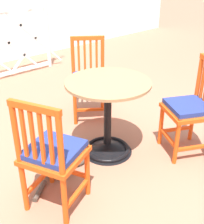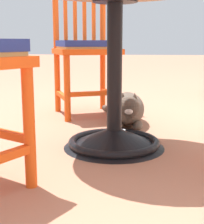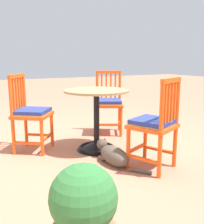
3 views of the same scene
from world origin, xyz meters
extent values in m
plane|color=#A36B51|center=(0.00, 0.00, 0.00)|extent=(24.00, 24.00, 0.00)
cylinder|color=white|center=(1.06, 2.65, 0.53)|extent=(0.06, 0.06, 1.06)
cube|color=white|center=(0.36, 2.65, 0.53)|extent=(0.96, 0.02, 0.96)
cube|color=white|center=(0.82, 2.65, 0.53)|extent=(0.96, 0.02, 0.96)
cube|color=white|center=(0.36, 2.65, 0.53)|extent=(0.96, 0.02, 0.96)
cube|color=white|center=(0.82, 2.65, 0.53)|extent=(0.96, 0.02, 0.96)
cone|color=black|center=(0.03, 0.10, 0.05)|extent=(0.48, 0.48, 0.10)
torus|color=black|center=(0.03, 0.10, 0.03)|extent=(0.44, 0.44, 0.04)
cylinder|color=black|center=(0.03, 0.10, 0.37)|extent=(0.07, 0.07, 0.66)
cylinder|color=black|center=(0.03, 0.10, 0.68)|extent=(0.20, 0.20, 0.04)
cylinder|color=#9E754C|center=(0.03, 0.10, 0.72)|extent=(0.76, 0.76, 0.02)
cylinder|color=#E04C14|center=(0.41, 0.54, 0.23)|extent=(0.04, 0.04, 0.45)
cylinder|color=#E04C14|center=(0.14, 0.74, 0.23)|extent=(0.04, 0.04, 0.45)
cylinder|color=#E04C14|center=(0.61, 0.81, 0.46)|extent=(0.04, 0.04, 0.91)
cylinder|color=#E04C14|center=(0.34, 1.01, 0.46)|extent=(0.04, 0.04, 0.91)
cube|color=#E04C14|center=(0.51, 0.67, 0.14)|extent=(0.23, 0.29, 0.03)
cube|color=#E04C14|center=(0.24, 0.88, 0.14)|extent=(0.23, 0.29, 0.03)
cube|color=#E04C14|center=(0.27, 0.64, 0.17)|extent=(0.29, 0.23, 0.03)
cube|color=#E04C14|center=(0.37, 0.77, 0.43)|extent=(0.56, 0.56, 0.04)
cube|color=tan|center=(0.37, 0.77, 0.45)|extent=(0.49, 0.49, 0.02)
cube|color=#E04C14|center=(0.56, 0.85, 0.68)|extent=(0.03, 0.03, 0.39)
cube|color=#E04C14|center=(0.50, 0.89, 0.68)|extent=(0.03, 0.03, 0.39)
cube|color=#E04C14|center=(0.45, 0.93, 0.68)|extent=(0.03, 0.03, 0.39)
cube|color=#E04C14|center=(0.39, 0.97, 0.68)|extent=(0.03, 0.03, 0.39)
cube|color=#E04C14|center=(0.48, 0.91, 0.89)|extent=(0.32, 0.25, 0.04)
cube|color=navy|center=(0.37, 0.77, 0.48)|extent=(0.50, 0.50, 0.04)
cylinder|color=#E04C14|center=(-0.63, 0.09, 0.23)|extent=(0.04, 0.04, 0.45)
cylinder|color=#E04C14|center=(-0.49, -0.22, 0.23)|extent=(0.04, 0.04, 0.45)
cylinder|color=#E04C14|center=(-0.94, -0.04, 0.46)|extent=(0.04, 0.04, 0.91)
cylinder|color=#E04C14|center=(-0.81, -0.36, 0.46)|extent=(0.04, 0.04, 0.91)
cube|color=#E04C14|center=(-0.78, 0.02, 0.14)|extent=(0.32, 0.16, 0.03)
cube|color=#E04C14|center=(-0.65, -0.29, 0.14)|extent=(0.32, 0.16, 0.03)
cube|color=#E04C14|center=(-0.56, -0.07, 0.17)|extent=(0.16, 0.32, 0.03)
cube|color=#E04C14|center=(-0.72, -0.13, 0.43)|extent=(0.52, 0.52, 0.04)
cube|color=tan|center=(-0.72, -0.13, 0.45)|extent=(0.46, 0.46, 0.02)
cube|color=#E04C14|center=(-0.91, -0.11, 0.68)|extent=(0.03, 0.03, 0.39)
cube|color=#E04C14|center=(-0.89, -0.17, 0.68)|extent=(0.03, 0.03, 0.39)
cube|color=#E04C14|center=(-0.86, -0.23, 0.68)|extent=(0.03, 0.03, 0.39)
cube|color=#E04C14|center=(-0.83, -0.29, 0.68)|extent=(0.03, 0.03, 0.39)
cube|color=#E04C14|center=(-0.87, -0.20, 0.89)|extent=(0.18, 0.36, 0.04)
cube|color=navy|center=(-0.72, -0.13, 0.48)|extent=(0.47, 0.47, 0.04)
cylinder|color=#E04C14|center=(0.35, -0.45, 0.23)|extent=(0.04, 0.04, 0.45)
cylinder|color=#E04C14|center=(0.52, -0.15, 0.23)|extent=(0.04, 0.04, 0.45)
cylinder|color=#E04C14|center=(0.82, -0.32, 0.46)|extent=(0.04, 0.04, 0.91)
cube|color=#E04C14|center=(0.50, -0.53, 0.14)|extent=(0.31, 0.19, 0.03)
cube|color=#E04C14|center=(0.67, -0.23, 0.14)|extent=(0.31, 0.19, 0.03)
cube|color=#E04C14|center=(0.44, -0.30, 0.17)|extent=(0.19, 0.31, 0.03)
cube|color=#E04C14|center=(0.59, -0.38, 0.43)|extent=(0.54, 0.54, 0.04)
cube|color=tan|center=(0.59, -0.38, 0.45)|extent=(0.47, 0.47, 0.02)
cube|color=#E04C14|center=(0.78, -0.38, 0.68)|extent=(0.03, 0.03, 0.39)
cube|color=navy|center=(0.59, -0.38, 0.48)|extent=(0.49, 0.49, 0.04)
ellipsoid|color=#4C4238|center=(-0.47, 0.15, 0.10)|extent=(0.45, 0.22, 0.19)
ellipsoid|color=silver|center=(-0.37, 0.16, 0.08)|extent=(0.19, 0.16, 0.14)
sphere|color=#4C4238|center=(-0.22, 0.17, 0.15)|extent=(0.12, 0.12, 0.12)
ellipsoid|color=silver|center=(-0.18, 0.17, 0.14)|extent=(0.05, 0.05, 0.04)
cone|color=#4C4238|center=(-0.23, 0.20, 0.20)|extent=(0.04, 0.04, 0.04)
cone|color=#4C4238|center=(-0.23, 0.13, 0.20)|extent=(0.04, 0.04, 0.04)
ellipsoid|color=#4C4238|center=(-0.31, 0.22, 0.03)|extent=(0.12, 0.06, 0.05)
ellipsoid|color=#4C4238|center=(-0.30, 0.11, 0.03)|extent=(0.12, 0.06, 0.05)
cylinder|color=#4C4238|center=(-0.77, 0.04, 0.02)|extent=(0.20, 0.17, 0.04)
camera|label=1|loc=(-1.66, -1.67, 1.69)|focal=48.30mm
camera|label=2|loc=(1.62, 0.20, 0.49)|focal=55.73mm
camera|label=3|loc=(-2.69, 1.51, 1.08)|focal=42.32mm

